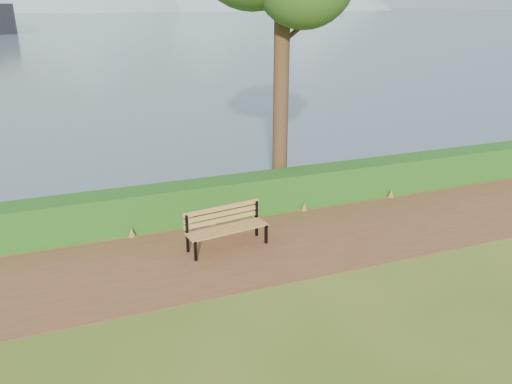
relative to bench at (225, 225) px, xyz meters
name	(u,v)px	position (x,y,z in m)	size (l,w,h in m)	color
ground	(281,251)	(1.15, -0.72, -0.57)	(140.00, 140.00, 0.00)	#425819
path	(276,246)	(1.15, -0.42, -0.57)	(40.00, 3.40, 0.01)	brown
hedge	(244,195)	(1.15, 1.88, -0.07)	(32.00, 0.85, 1.00)	#1E4B15
water	(65,15)	(1.15, 259.28, -0.57)	(700.00, 510.00, 0.00)	#455A70
bench	(225,225)	(0.00, 0.00, 0.00)	(2.03, 0.85, 0.99)	black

